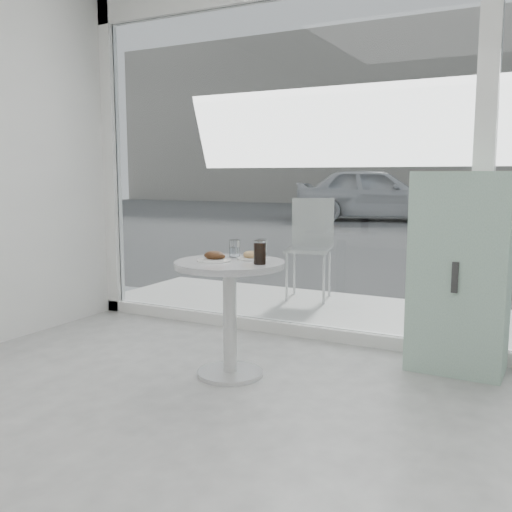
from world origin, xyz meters
The scene contains 12 objects.
storefront centered at (0.07, 3.00, 1.71)m, with size 5.00×0.14×3.00m.
main_table centered at (-0.50, 1.90, 0.55)m, with size 0.72×0.72×0.77m.
patio_deck centered at (0.00, 3.80, 0.03)m, with size 5.60×1.60×0.05m, color silver.
street centered at (0.00, 16.00, 0.00)m, with size 40.00×24.00×0.00m, color #383838.
mint_cabinet centered at (0.81, 2.73, 0.68)m, with size 0.63×0.44×1.35m.
patio_chair centered at (-0.89, 4.24, 0.64)m, with size 0.53×0.53×1.03m.
car_white centered at (-3.39, 15.32, 0.79)m, with size 1.86×4.63×1.58m, color silver.
plate_fritter centered at (-0.58, 1.85, 0.80)m, with size 0.23×0.23×0.07m.
plate_donut centered at (-0.41, 2.04, 0.79)m, with size 0.20×0.20×0.05m.
water_tumbler_a centered at (-0.57, 2.09, 0.82)m, with size 0.07×0.07×0.12m.
water_tumbler_b centered at (-0.39, 2.14, 0.83)m, with size 0.08×0.08×0.13m.
cola_glass centered at (-0.27, 1.89, 0.84)m, with size 0.08×0.08×0.15m.
Camera 1 is at (1.35, -1.26, 1.32)m, focal length 40.00 mm.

